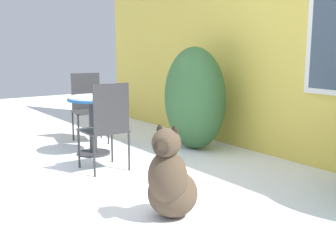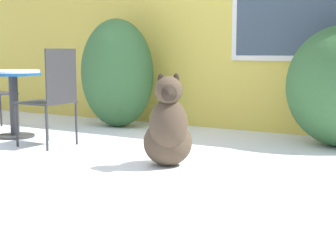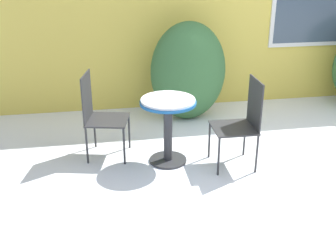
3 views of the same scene
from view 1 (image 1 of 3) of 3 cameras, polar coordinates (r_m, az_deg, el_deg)
ground_plane at (r=4.27m, az=-6.64°, el=-8.15°), size 16.00×16.00×0.00m
house_wall at (r=5.41m, az=14.75°, el=13.27°), size 8.00×0.10×3.31m
shrub_left at (r=5.68m, az=3.55°, el=3.75°), size 1.05×0.64×1.37m
patio_table at (r=5.45m, az=-10.20°, el=1.87°), size 0.62×0.62×0.76m
patio_chair_near_table at (r=6.24m, az=-10.77°, el=2.81°), size 0.55×0.55×0.99m
patio_chair_far_side at (r=4.67m, az=-8.33°, el=0.24°), size 0.47×0.47×0.99m
dog at (r=3.40m, az=0.34°, el=-7.69°), size 0.56×0.58×0.79m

